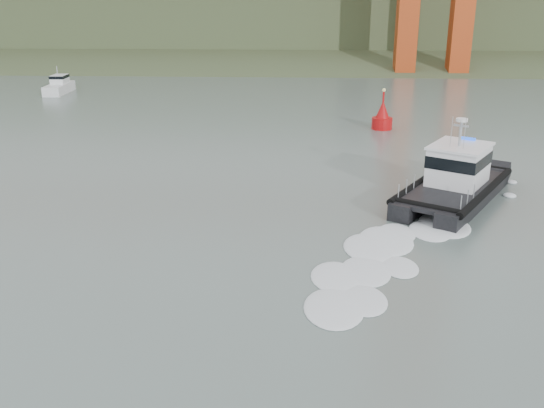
{
  "coord_description": "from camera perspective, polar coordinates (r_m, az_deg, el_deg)",
  "views": [
    {
      "loc": [
        2.44,
        -19.96,
        12.41
      ],
      "look_at": [
        1.07,
        8.15,
        2.4
      ],
      "focal_mm": 40.0,
      "sensor_mm": 36.0,
      "label": 1
    }
  ],
  "objects": [
    {
      "name": "ground",
      "position": [
        23.63,
        -3.64,
        -12.15
      ],
      "size": [
        400.0,
        400.0,
        0.0
      ],
      "primitive_type": "plane",
      "color": "#51615B",
      "rests_on": "ground"
    },
    {
      "name": "motorboat",
      "position": [
        82.22,
        -19.39,
        10.43
      ],
      "size": [
        2.32,
        6.38,
        3.47
      ],
      "rotation": [
        0.0,
        0.0,
        0.03
      ],
      "color": "silver",
      "rests_on": "ground"
    },
    {
      "name": "nav_buoy",
      "position": [
        58.03,
        10.34,
        7.99
      ],
      "size": [
        1.93,
        1.93,
        4.01
      ],
      "color": "#AC0B0D",
      "rests_on": "ground"
    },
    {
      "name": "patrol_boat",
      "position": [
        38.99,
        16.87,
        2.21
      ],
      "size": [
        9.07,
        11.44,
        5.32
      ],
      "rotation": [
        0.0,
        0.0,
        -0.54
      ],
      "color": "black",
      "rests_on": "ground"
    },
    {
      "name": "headlands",
      "position": [
        145.57,
        1.91,
        17.47
      ],
      "size": [
        500.0,
        105.36,
        27.12
      ],
      "color": "#374A2A",
      "rests_on": "ground"
    }
  ]
}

